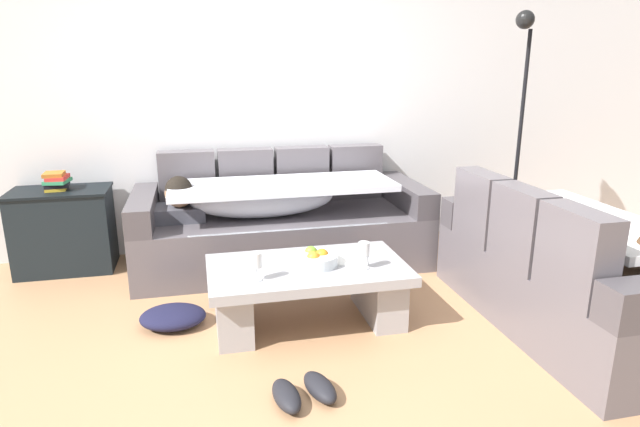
{
  "coord_description": "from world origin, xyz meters",
  "views": [
    {
      "loc": [
        -0.4,
        -2.43,
        1.57
      ],
      "look_at": [
        0.41,
        1.07,
        0.55
      ],
      "focal_mm": 30.08,
      "sensor_mm": 36.0,
      "label": 1
    }
  ],
  "objects_px": {
    "wine_glass_near_left": "(256,261)",
    "floor_lamp": "(519,120)",
    "open_magazine": "(344,259)",
    "fruit_bowl": "(315,259)",
    "crumpled_garment": "(173,317)",
    "wine_glass_near_right": "(364,250)",
    "pair_of_shoes": "(303,392)",
    "side_cabinet": "(64,230)",
    "book_stack_on_cabinet": "(57,181)",
    "couch_along_wall": "(278,223)",
    "coffee_table": "(308,287)",
    "couch_near_window": "(569,273)"
  },
  "relations": [
    {
      "from": "wine_glass_near_left",
      "to": "floor_lamp",
      "type": "xyz_separation_m",
      "value": [
        2.27,
        1.08,
        0.62
      ]
    },
    {
      "from": "open_magazine",
      "to": "floor_lamp",
      "type": "relative_size",
      "value": 0.14
    },
    {
      "from": "fruit_bowl",
      "to": "crumpled_garment",
      "type": "bearing_deg",
      "value": 170.62
    },
    {
      "from": "wine_glass_near_left",
      "to": "wine_glass_near_right",
      "type": "height_order",
      "value": "same"
    },
    {
      "from": "wine_glass_near_right",
      "to": "pair_of_shoes",
      "type": "distance_m",
      "value": 0.94
    },
    {
      "from": "side_cabinet",
      "to": "book_stack_on_cabinet",
      "type": "height_order",
      "value": "book_stack_on_cabinet"
    },
    {
      "from": "open_magazine",
      "to": "pair_of_shoes",
      "type": "distance_m",
      "value": 0.98
    },
    {
      "from": "wine_glass_near_left",
      "to": "side_cabinet",
      "type": "relative_size",
      "value": 0.23
    },
    {
      "from": "couch_along_wall",
      "to": "side_cabinet",
      "type": "bearing_deg",
      "value": 172.06
    },
    {
      "from": "coffee_table",
      "to": "wine_glass_near_left",
      "type": "height_order",
      "value": "wine_glass_near_left"
    },
    {
      "from": "pair_of_shoes",
      "to": "wine_glass_near_right",
      "type": "bearing_deg",
      "value": 52.6
    },
    {
      "from": "side_cabinet",
      "to": "pair_of_shoes",
      "type": "distance_m",
      "value": 2.56
    },
    {
      "from": "wine_glass_near_left",
      "to": "crumpled_garment",
      "type": "xyz_separation_m",
      "value": [
        -0.49,
        0.3,
        -0.44
      ]
    },
    {
      "from": "fruit_bowl",
      "to": "wine_glass_near_left",
      "type": "xyz_separation_m",
      "value": [
        -0.38,
        -0.16,
        0.08
      ]
    },
    {
      "from": "crumpled_garment",
      "to": "pair_of_shoes",
      "type": "bearing_deg",
      "value": -55.48
    },
    {
      "from": "wine_glass_near_left",
      "to": "book_stack_on_cabinet",
      "type": "distance_m",
      "value": 1.99
    },
    {
      "from": "couch_along_wall",
      "to": "open_magazine",
      "type": "relative_size",
      "value": 8.08
    },
    {
      "from": "coffee_table",
      "to": "pair_of_shoes",
      "type": "distance_m",
      "value": 0.82
    },
    {
      "from": "couch_along_wall",
      "to": "wine_glass_near_right",
      "type": "xyz_separation_m",
      "value": [
        0.34,
        -1.2,
        0.16
      ]
    },
    {
      "from": "coffee_table",
      "to": "book_stack_on_cabinet",
      "type": "relative_size",
      "value": 5.68
    },
    {
      "from": "wine_glass_near_right",
      "to": "crumpled_garment",
      "type": "relative_size",
      "value": 0.42
    },
    {
      "from": "couch_along_wall",
      "to": "side_cabinet",
      "type": "height_order",
      "value": "couch_along_wall"
    },
    {
      "from": "book_stack_on_cabinet",
      "to": "floor_lamp",
      "type": "bearing_deg",
      "value": -6.06
    },
    {
      "from": "side_cabinet",
      "to": "floor_lamp",
      "type": "xyz_separation_m",
      "value": [
        3.59,
        -0.38,
        0.8
      ]
    },
    {
      "from": "book_stack_on_cabinet",
      "to": "crumpled_garment",
      "type": "distance_m",
      "value": 1.57
    },
    {
      "from": "couch_along_wall",
      "to": "floor_lamp",
      "type": "height_order",
      "value": "floor_lamp"
    },
    {
      "from": "couch_along_wall",
      "to": "couch_near_window",
      "type": "bearing_deg",
      "value": -42.59
    },
    {
      "from": "crumpled_garment",
      "to": "open_magazine",
      "type": "bearing_deg",
      "value": -5.58
    },
    {
      "from": "crumpled_garment",
      "to": "coffee_table",
      "type": "bearing_deg",
      "value": -9.81
    },
    {
      "from": "couch_along_wall",
      "to": "side_cabinet",
      "type": "xyz_separation_m",
      "value": [
        -1.63,
        0.23,
        -0.01
      ]
    },
    {
      "from": "wine_glass_near_right",
      "to": "side_cabinet",
      "type": "height_order",
      "value": "side_cabinet"
    },
    {
      "from": "wine_glass_near_right",
      "to": "open_magazine",
      "type": "distance_m",
      "value": 0.21
    },
    {
      "from": "wine_glass_near_left",
      "to": "pair_of_shoes",
      "type": "relative_size",
      "value": 0.49
    },
    {
      "from": "floor_lamp",
      "to": "crumpled_garment",
      "type": "xyz_separation_m",
      "value": [
        -2.76,
        -0.78,
        -1.06
      ]
    },
    {
      "from": "floor_lamp",
      "to": "pair_of_shoes",
      "type": "distance_m",
      "value": 2.93
    },
    {
      "from": "coffee_table",
      "to": "book_stack_on_cabinet",
      "type": "height_order",
      "value": "book_stack_on_cabinet"
    },
    {
      "from": "open_magazine",
      "to": "book_stack_on_cabinet",
      "type": "height_order",
      "value": "book_stack_on_cabinet"
    },
    {
      "from": "wine_glass_near_left",
      "to": "side_cabinet",
      "type": "height_order",
      "value": "side_cabinet"
    },
    {
      "from": "fruit_bowl",
      "to": "open_magazine",
      "type": "height_order",
      "value": "fruit_bowl"
    },
    {
      "from": "couch_along_wall",
      "to": "pair_of_shoes",
      "type": "bearing_deg",
      "value": -95.04
    },
    {
      "from": "side_cabinet",
      "to": "book_stack_on_cabinet",
      "type": "xyz_separation_m",
      "value": [
        -0.01,
        0.0,
        0.39
      ]
    },
    {
      "from": "crumpled_garment",
      "to": "side_cabinet",
      "type": "bearing_deg",
      "value": 125.57
    },
    {
      "from": "couch_near_window",
      "to": "floor_lamp",
      "type": "bearing_deg",
      "value": -17.08
    },
    {
      "from": "book_stack_on_cabinet",
      "to": "floor_lamp",
      "type": "xyz_separation_m",
      "value": [
        3.6,
        -0.38,
        0.41
      ]
    },
    {
      "from": "floor_lamp",
      "to": "pair_of_shoes",
      "type": "bearing_deg",
      "value": -141.36
    },
    {
      "from": "side_cabinet",
      "to": "couch_near_window",
      "type": "bearing_deg",
      "value": -27.59
    },
    {
      "from": "pair_of_shoes",
      "to": "floor_lamp",
      "type": "bearing_deg",
      "value": 38.64
    },
    {
      "from": "crumpled_garment",
      "to": "couch_near_window",
      "type": "bearing_deg",
      "value": -12.18
    },
    {
      "from": "wine_glass_near_left",
      "to": "book_stack_on_cabinet",
      "type": "xyz_separation_m",
      "value": [
        -1.33,
        1.47,
        0.21
      ]
    },
    {
      "from": "couch_near_window",
      "to": "floor_lamp",
      "type": "xyz_separation_m",
      "value": [
        0.4,
        1.29,
        0.78
      ]
    }
  ]
}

